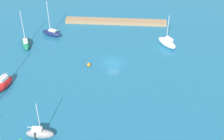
{
  "coord_description": "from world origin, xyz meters",
  "views": [
    {
      "loc": [
        -3.67,
        62.46,
        45.84
      ],
      "look_at": [
        0.0,
        4.58,
        1.5
      ],
      "focal_mm": 53.87,
      "sensor_mm": 36.0,
      "label": 1
    }
  ],
  "objects_px": {
    "sailboat_red_far_north": "(3,84)",
    "sailboat_white_inner_mooring": "(167,42)",
    "sailboat_green_lone_south": "(26,43)",
    "pier_dock": "(116,22)",
    "sailboat_gray_by_breakwater": "(40,133)",
    "mooring_buoy_orange": "(89,65)",
    "sailboat_navy_near_pier": "(51,33)"
  },
  "relations": [
    {
      "from": "mooring_buoy_orange",
      "to": "pier_dock",
      "type": "bearing_deg",
      "value": -104.0
    },
    {
      "from": "pier_dock",
      "to": "sailboat_white_inner_mooring",
      "type": "distance_m",
      "value": 17.01
    },
    {
      "from": "sailboat_green_lone_south",
      "to": "mooring_buoy_orange",
      "type": "height_order",
      "value": "sailboat_green_lone_south"
    },
    {
      "from": "sailboat_green_lone_south",
      "to": "mooring_buoy_orange",
      "type": "distance_m",
      "value": 18.01
    },
    {
      "from": "sailboat_gray_by_breakwater",
      "to": "pier_dock",
      "type": "bearing_deg",
      "value": 74.91
    },
    {
      "from": "pier_dock",
      "to": "sailboat_green_lone_south",
      "type": "bearing_deg",
      "value": 31.2
    },
    {
      "from": "sailboat_red_far_north",
      "to": "sailboat_white_inner_mooring",
      "type": "height_order",
      "value": "sailboat_red_far_north"
    },
    {
      "from": "pier_dock",
      "to": "sailboat_green_lone_south",
      "type": "xyz_separation_m",
      "value": [
        21.54,
        13.04,
        0.46
      ]
    },
    {
      "from": "pier_dock",
      "to": "sailboat_navy_near_pier",
      "type": "height_order",
      "value": "sailboat_navy_near_pier"
    },
    {
      "from": "sailboat_navy_near_pier",
      "to": "sailboat_white_inner_mooring",
      "type": "bearing_deg",
      "value": -165.39
    },
    {
      "from": "pier_dock",
      "to": "sailboat_white_inner_mooring",
      "type": "relative_size",
      "value": 3.33
    },
    {
      "from": "sailboat_red_far_north",
      "to": "sailboat_white_inner_mooring",
      "type": "relative_size",
      "value": 1.25
    },
    {
      "from": "pier_dock",
      "to": "sailboat_gray_by_breakwater",
      "type": "height_order",
      "value": "sailboat_gray_by_breakwater"
    },
    {
      "from": "pier_dock",
      "to": "mooring_buoy_orange",
      "type": "xyz_separation_m",
      "value": [
        5.06,
        20.29,
        -0.02
      ]
    },
    {
      "from": "sailboat_gray_by_breakwater",
      "to": "sailboat_white_inner_mooring",
      "type": "bearing_deg",
      "value": 51.81
    },
    {
      "from": "sailboat_gray_by_breakwater",
      "to": "sailboat_navy_near_pier",
      "type": "relative_size",
      "value": 0.84
    },
    {
      "from": "sailboat_navy_near_pier",
      "to": "sailboat_white_inner_mooring",
      "type": "height_order",
      "value": "sailboat_navy_near_pier"
    },
    {
      "from": "sailboat_gray_by_breakwater",
      "to": "mooring_buoy_orange",
      "type": "bearing_deg",
      "value": 74.0
    },
    {
      "from": "sailboat_green_lone_south",
      "to": "sailboat_red_far_north",
      "type": "bearing_deg",
      "value": 157.72
    },
    {
      "from": "sailboat_gray_by_breakwater",
      "to": "sailboat_red_far_north",
      "type": "height_order",
      "value": "sailboat_red_far_north"
    },
    {
      "from": "sailboat_red_far_north",
      "to": "mooring_buoy_orange",
      "type": "distance_m",
      "value": 19.16
    },
    {
      "from": "pier_dock",
      "to": "sailboat_white_inner_mooring",
      "type": "height_order",
      "value": "sailboat_white_inner_mooring"
    },
    {
      "from": "pier_dock",
      "to": "sailboat_red_far_north",
      "type": "relative_size",
      "value": 2.66
    },
    {
      "from": "sailboat_gray_by_breakwater",
      "to": "sailboat_white_inner_mooring",
      "type": "xyz_separation_m",
      "value": [
        -24.43,
        -31.19,
        0.03
      ]
    },
    {
      "from": "sailboat_red_far_north",
      "to": "sailboat_navy_near_pier",
      "type": "height_order",
      "value": "sailboat_red_far_north"
    },
    {
      "from": "mooring_buoy_orange",
      "to": "sailboat_green_lone_south",
      "type": "bearing_deg",
      "value": -23.74
    },
    {
      "from": "pier_dock",
      "to": "sailboat_gray_by_breakwater",
      "type": "bearing_deg",
      "value": 75.03
    },
    {
      "from": "sailboat_green_lone_south",
      "to": "sailboat_gray_by_breakwater",
      "type": "bearing_deg",
      "value": 179.03
    },
    {
      "from": "sailboat_gray_by_breakwater",
      "to": "sailboat_navy_near_pier",
      "type": "distance_m",
      "value": 34.44
    },
    {
      "from": "sailboat_red_far_north",
      "to": "sailboat_navy_near_pier",
      "type": "xyz_separation_m",
      "value": [
        -5.75,
        -21.47,
        -0.32
      ]
    },
    {
      "from": "sailboat_red_far_north",
      "to": "sailboat_navy_near_pier",
      "type": "distance_m",
      "value": 22.22
    },
    {
      "from": "sailboat_gray_by_breakwater",
      "to": "sailboat_red_far_north",
      "type": "distance_m",
      "value": 16.59
    }
  ]
}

